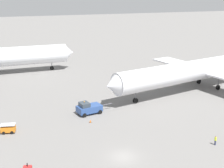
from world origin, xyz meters
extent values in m
plane|color=slate|center=(0.00, 0.00, 0.00)|extent=(600.00, 600.00, 0.00)
cone|color=white|center=(6.07, 61.60, 5.54)|extent=(2.83, 5.49, 5.47)
cylinder|color=slate|center=(0.00, 61.63, 1.76)|extent=(0.28, 0.28, 2.22)
cylinder|color=black|center=(0.00, 61.63, 0.65)|extent=(1.30, 0.56, 1.30)
cylinder|color=silver|center=(33.46, 26.28, 5.45)|extent=(53.52, 15.91, 5.39)
cone|color=silver|center=(6.06, 20.73, 5.45)|extent=(3.73, 5.42, 4.96)
cube|color=silver|center=(36.08, 26.82, 4.65)|extent=(13.92, 38.99, 0.44)
cylinder|color=#999EA3|center=(32.96, 37.18, 2.85)|extent=(4.63, 3.38, 2.60)
cylinder|color=slate|center=(37.73, 23.68, 1.84)|extent=(0.28, 0.28, 2.38)
cylinder|color=black|center=(37.73, 23.68, 0.65)|extent=(1.38, 0.80, 1.30)
cylinder|color=slate|center=(36.38, 30.35, 1.84)|extent=(0.28, 0.28, 2.38)
cylinder|color=black|center=(36.38, 30.35, 0.65)|extent=(1.38, 0.80, 1.30)
cylinder|color=slate|center=(12.48, 22.03, 1.84)|extent=(0.28, 0.28, 2.38)
cylinder|color=black|center=(12.48, 22.03, 0.65)|extent=(1.38, 0.80, 1.30)
cube|color=#2D4C8C|center=(0.35, 19.71, 1.14)|extent=(5.63, 3.73, 1.37)
cube|color=#333D47|center=(-0.78, 19.51, 2.27)|extent=(2.24, 2.59, 0.90)
cylinder|color=#4C4C51|center=(4.49, 20.42, 1.27)|extent=(3.19, 0.74, 0.20)
sphere|color=orange|center=(-0.78, 19.51, 2.90)|extent=(0.24, 0.24, 0.24)
cylinder|color=black|center=(-1.25, 17.97, 0.45)|extent=(0.94, 0.45, 0.90)
cylinder|color=black|center=(-1.74, 20.80, 0.45)|extent=(0.94, 0.45, 0.90)
cylinder|color=black|center=(2.44, 18.61, 0.45)|extent=(0.94, 0.45, 0.90)
cylinder|color=black|center=(1.95, 21.45, 0.45)|extent=(0.94, 0.45, 0.90)
cylinder|color=black|center=(-14.94, 0.11, 1.65)|extent=(0.16, 0.16, 0.50)
cube|color=orange|center=(-16.71, 15.90, 0.80)|extent=(2.88, 2.07, 1.00)
cube|color=#B2B2B7|center=(-16.71, 15.90, 1.65)|extent=(3.02, 2.17, 0.12)
cylinder|color=black|center=(-15.82, 16.40, 0.30)|extent=(0.63, 0.34, 0.60)
cylinder|color=black|center=(-16.14, 15.04, 0.30)|extent=(0.63, 0.34, 0.60)
cylinder|color=black|center=(-17.27, 16.76, 0.30)|extent=(0.63, 0.34, 0.60)
cylinder|color=black|center=(-17.60, 15.40, 0.30)|extent=(0.63, 0.34, 0.60)
cylinder|color=#2D3351|center=(16.47, -2.01, 0.42)|extent=(0.28, 0.28, 0.85)
cylinder|color=#D1E02D|center=(16.47, -2.01, 1.15)|extent=(0.36, 0.36, 0.60)
sphere|color=#9E704C|center=(16.47, -2.01, 1.56)|extent=(0.23, 0.23, 0.23)
cone|color=orange|center=(-0.89, 15.00, 0.30)|extent=(0.40, 0.40, 0.60)
cube|color=black|center=(-0.89, 15.00, 0.02)|extent=(0.44, 0.44, 0.04)
camera|label=1|loc=(-17.80, -41.59, 25.71)|focal=50.42mm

